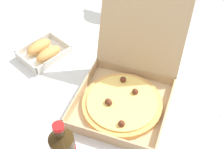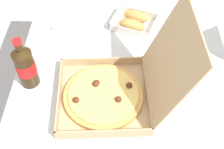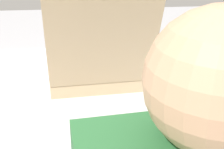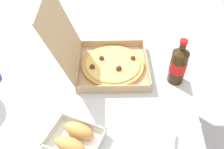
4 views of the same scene
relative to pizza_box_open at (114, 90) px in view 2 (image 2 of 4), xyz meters
The scene contains 5 objects.
dining_table 0.17m from the pizza_box_open, 162.36° to the left, with size 1.49×0.86×0.74m.
pizza_box_open is the anchor object (origin of this frame).
bread_side_box 0.42m from the pizza_box_open, 168.81° to the left, with size 0.21×0.23×0.06m.
cola_bottle 0.34m from the pizza_box_open, 101.25° to the right, with size 0.07×0.07×0.22m.
napkin_pile 0.46m from the pizza_box_open, 150.83° to the right, with size 0.11×0.11×0.02m, color white.
Camera 2 is at (0.74, -0.02, 1.64)m, focal length 46.70 mm.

